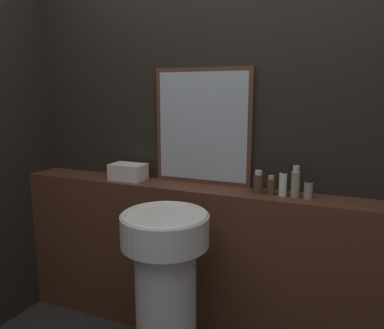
{
  "coord_description": "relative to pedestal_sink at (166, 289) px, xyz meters",
  "views": [
    {
      "loc": [
        0.69,
        -0.78,
        1.48
      ],
      "look_at": [
        -0.1,
        1.07,
        1.1
      ],
      "focal_mm": 35.0,
      "sensor_mm": 36.0,
      "label": 1
    }
  ],
  "objects": [
    {
      "name": "conditioner_bottle",
      "position": [
        0.41,
        0.45,
        0.47
      ],
      "size": [
        0.04,
        0.04,
        0.11
      ],
      "color": "#4C3823",
      "rests_on": "vanity_counter"
    },
    {
      "name": "wall_back",
      "position": [
        0.1,
        0.6,
        0.72
      ],
      "size": [
        8.0,
        0.06,
        2.5
      ],
      "color": "black",
      "rests_on": "ground_plane"
    },
    {
      "name": "towel_stack",
      "position": [
        -0.49,
        0.45,
        0.47
      ],
      "size": [
        0.22,
        0.14,
        0.1
      ],
      "color": "silver",
      "rests_on": "vanity_counter"
    },
    {
      "name": "lotion_bottle",
      "position": [
        0.47,
        0.45,
        0.49
      ],
      "size": [
        0.04,
        0.04,
        0.15
      ],
      "color": "white",
      "rests_on": "vanity_counter"
    },
    {
      "name": "mirror",
      "position": [
        -0.02,
        0.55,
        0.76
      ],
      "size": [
        0.6,
        0.03,
        0.69
      ],
      "color": "#563323",
      "rests_on": "vanity_counter"
    },
    {
      "name": "shampoo_bottle",
      "position": [
        0.34,
        0.45,
        0.48
      ],
      "size": [
        0.05,
        0.05,
        0.13
      ],
      "color": "#4C3823",
      "rests_on": "vanity_counter"
    },
    {
      "name": "vanity_counter",
      "position": [
        0.1,
        0.45,
        -0.05
      ],
      "size": [
        2.6,
        0.24,
        0.94
      ],
      "color": "#512D1E",
      "rests_on": "ground_plane"
    },
    {
      "name": "body_wash_bottle",
      "position": [
        0.54,
        0.45,
        0.49
      ],
      "size": [
        0.05,
        0.05,
        0.17
      ],
      "color": "gray",
      "rests_on": "vanity_counter"
    },
    {
      "name": "pedestal_sink",
      "position": [
        0.0,
        0.0,
        0.0
      ],
      "size": [
        0.43,
        0.43,
        0.92
      ],
      "color": "silver",
      "rests_on": "ground_plane"
    },
    {
      "name": "hand_soap_bottle",
      "position": [
        0.61,
        0.45,
        0.47
      ],
      "size": [
        0.05,
        0.05,
        0.11
      ],
      "color": "gray",
      "rests_on": "vanity_counter"
    }
  ]
}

